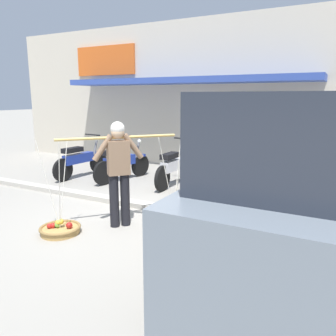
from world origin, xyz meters
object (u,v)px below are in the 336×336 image
fruit_basket_left_side (174,214)px  fruit_basket_right_side (60,229)px  wooden_crate (261,185)px  fruit_vendor (119,167)px  motorcycle_third_in_row (175,167)px  motorcycle_nearest_shop (80,160)px  motorcycle_second_in_row (122,163)px  parked_truck (323,181)px

fruit_basket_left_side → fruit_basket_right_side: same height
fruit_basket_right_side → wooden_crate: 4.37m
fruit_vendor → motorcycle_third_in_row: (-0.36, 2.71, -0.53)m
fruit_basket_right_side → motorcycle_third_in_row: 3.45m
motorcycle_nearest_shop → motorcycle_second_in_row: same height
motorcycle_second_in_row → motorcycle_third_in_row: size_ratio=0.99×
fruit_basket_right_side → parked_truck: parked_truck is taller
fruit_vendor → fruit_basket_left_side: (0.62, 0.70, -0.90)m
motorcycle_third_in_row → fruit_basket_left_side: bearing=-63.9°
motorcycle_third_in_row → parked_truck: bearing=-40.9°
wooden_crate → fruit_basket_right_side: bearing=-120.3°
fruit_vendor → motorcycle_second_in_row: 3.11m
motorcycle_second_in_row → parked_truck: parked_truck is taller
fruit_vendor → motorcycle_third_in_row: size_ratio=0.93×
fruit_basket_left_side → parked_truck: (2.33, -0.86, 1.06)m
parked_truck → wooden_crate: parked_truck is taller
fruit_basket_left_side → fruit_basket_right_side: bearing=-131.7°
motorcycle_nearest_shop → parked_truck: 6.43m
motorcycle_nearest_shop → wooden_crate: motorcycle_nearest_shop is taller
fruit_vendor → wooden_crate: fruit_vendor is taller
fruit_basket_left_side → motorcycle_third_in_row: size_ratio=0.80×
parked_truck → fruit_basket_left_side: bearing=159.7°
fruit_basket_right_side → parked_truck: 3.77m
wooden_crate → motorcycle_third_in_row: bearing=-169.6°
fruit_vendor → wooden_crate: bearing=62.8°
fruit_vendor → motorcycle_second_in_row: fruit_vendor is taller
fruit_vendor → wooden_crate: (1.58, 3.07, -0.82)m
fruit_basket_left_side → motorcycle_second_in_row: size_ratio=0.81×
motorcycle_nearest_shop → wooden_crate: 4.58m
motorcycle_second_in_row → motorcycle_third_in_row: (1.39, 0.19, 0.00)m
motorcycle_nearest_shop → motorcycle_second_in_row: 1.20m
motorcycle_nearest_shop → parked_truck: parked_truck is taller
motorcycle_third_in_row → wooden_crate: (1.94, 0.36, -0.29)m
motorcycle_nearest_shop → parked_truck: size_ratio=0.38×
fruit_basket_right_side → fruit_basket_left_side: bearing=48.3°
fruit_basket_left_side → wooden_crate: fruit_basket_left_side is taller
fruit_basket_right_side → wooden_crate: fruit_basket_right_side is taller
fruit_basket_right_side → wooden_crate: (2.21, 3.78, 0.08)m
motorcycle_third_in_row → parked_truck: size_ratio=0.38×
fruit_basket_left_side → fruit_basket_right_side: size_ratio=1.00×
fruit_basket_left_side → motorcycle_second_in_row: fruit_basket_left_side is taller
fruit_vendor → fruit_basket_right_side: bearing=-131.8°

